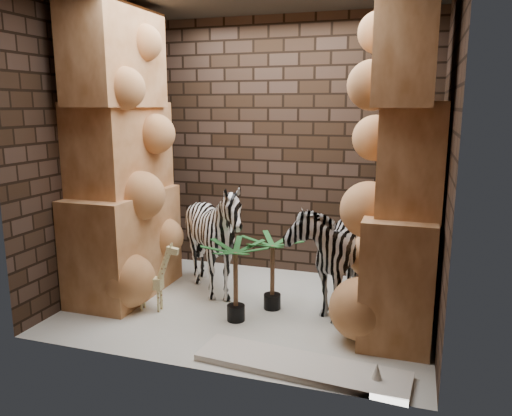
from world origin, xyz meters
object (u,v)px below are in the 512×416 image
(palm_back, at_px, (236,282))
(surfboard, at_px, (300,366))
(palm_front, at_px, (272,273))
(giraffe_toy, at_px, (150,275))
(zebra_right, at_px, (329,243))
(zebra_left, at_px, (215,244))

(palm_back, distance_m, surfboard, 1.10)
(palm_front, bearing_deg, surfboard, -63.23)
(surfboard, bearing_deg, palm_back, 143.65)
(giraffe_toy, distance_m, palm_front, 1.20)
(zebra_right, height_order, zebra_left, zebra_right)
(zebra_right, relative_size, palm_front, 1.74)
(zebra_right, height_order, palm_back, zebra_right)
(zebra_left, height_order, palm_back, zebra_left)
(palm_front, bearing_deg, zebra_left, 167.52)
(surfboard, bearing_deg, zebra_right, 95.83)
(palm_front, xyz_separation_m, surfboard, (0.53, -1.05, -0.35))
(giraffe_toy, bearing_deg, zebra_left, 45.03)
(giraffe_toy, bearing_deg, surfboard, -26.62)
(palm_front, distance_m, surfboard, 1.23)
(zebra_right, height_order, giraffe_toy, zebra_right)
(zebra_left, xyz_separation_m, surfboard, (1.21, -1.20, -0.54))
(zebra_right, xyz_separation_m, palm_back, (-0.76, -0.63, -0.27))
(zebra_right, height_order, surfboard, zebra_right)
(zebra_right, bearing_deg, giraffe_toy, -156.52)
(giraffe_toy, height_order, surfboard, giraffe_toy)
(surfboard, bearing_deg, giraffe_toy, 163.33)
(palm_back, bearing_deg, palm_front, 56.37)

